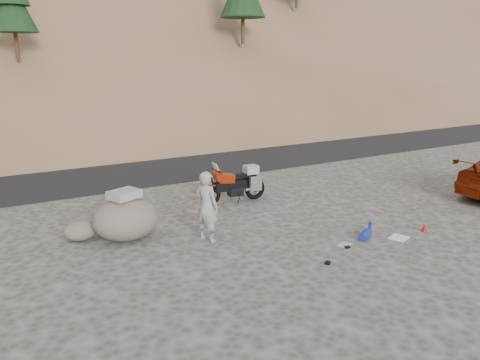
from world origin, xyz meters
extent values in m
plane|color=#474441|center=(0.00, 0.00, 0.00)|extent=(140.00, 140.00, 0.00)
cube|color=black|center=(0.00, 9.00, 0.00)|extent=(120.00, 7.00, 0.05)
cube|color=brown|center=(2.00, 30.00, 8.00)|extent=(110.00, 51.90, 46.72)
cube|color=brown|center=(2.00, 30.00, 8.30)|extent=(110.00, 43.28, 36.46)
cylinder|color=#3A2615|center=(-4.00, 14.00, 4.90)|extent=(0.17, 0.17, 1.40)
cone|color=black|center=(-4.00, 14.00, 6.44)|extent=(2.00, 2.00, 2.25)
cylinder|color=#3A2615|center=(8.00, 15.00, 5.94)|extent=(0.22, 0.22, 1.82)
torus|color=black|center=(-0.36, 2.68, 0.32)|extent=(0.64, 0.14, 0.64)
cylinder|color=black|center=(-0.36, 2.68, 0.32)|extent=(0.20, 0.06, 0.19)
torus|color=black|center=(1.13, 2.62, 0.32)|extent=(0.68, 0.16, 0.68)
cylinder|color=black|center=(1.13, 2.62, 0.32)|extent=(0.22, 0.08, 0.21)
cylinder|color=black|center=(-0.29, 2.67, 0.68)|extent=(0.36, 0.07, 0.78)
cylinder|color=black|center=(-0.15, 2.67, 1.04)|extent=(0.06, 0.60, 0.04)
cube|color=black|center=(0.36, 2.65, 0.53)|extent=(1.17, 0.27, 0.29)
cube|color=black|center=(0.46, 2.65, 0.34)|extent=(0.44, 0.30, 0.27)
cube|color=maroon|center=(0.14, 2.66, 0.77)|extent=(0.52, 0.31, 0.30)
cube|color=maroon|center=(-0.12, 2.67, 0.89)|extent=(0.30, 0.34, 0.34)
cube|color=silver|center=(-0.19, 2.67, 1.14)|extent=(0.12, 0.29, 0.25)
cube|color=black|center=(0.60, 2.64, 0.79)|extent=(0.54, 0.23, 0.12)
cube|color=black|center=(0.97, 2.63, 0.75)|extent=(0.34, 0.19, 0.10)
cube|color=silver|center=(1.00, 2.38, 0.56)|extent=(0.39, 0.13, 0.43)
cube|color=silver|center=(1.02, 2.88, 0.56)|extent=(0.39, 0.13, 0.43)
cube|color=#9C9CA1|center=(0.99, 2.63, 0.95)|extent=(0.42, 0.34, 0.25)
cube|color=maroon|center=(-0.36, 2.68, 0.61)|extent=(0.29, 0.13, 0.04)
cylinder|color=black|center=(0.50, 2.47, 0.17)|extent=(0.03, 0.20, 0.35)
cylinder|color=silver|center=(0.94, 2.50, 0.39)|extent=(0.44, 0.10, 0.12)
imported|color=#9C9CA1|center=(-1.67, 0.27, 0.00)|extent=(0.63, 0.73, 1.69)
ellipsoid|color=#5B544E|center=(-3.29, 1.33, 0.51)|extent=(1.78, 1.59, 1.02)
cube|color=#9C9CA1|center=(-3.29, 1.33, 1.11)|extent=(0.79, 0.71, 0.18)
ellipsoid|color=#5B544E|center=(-4.25, 1.83, 0.24)|extent=(0.83, 0.76, 0.47)
cube|color=white|center=(2.39, -1.92, 0.01)|extent=(0.55, 0.52, 0.01)
cylinder|color=navy|center=(1.66, -1.53, 0.10)|extent=(0.52, 0.40, 0.19)
cylinder|color=navy|center=(2.13, -1.23, 0.12)|extent=(0.10, 0.10, 0.24)
cone|color=#B00B0C|center=(3.29, -1.92, 0.10)|extent=(0.20, 0.20, 0.19)
cube|color=black|center=(0.90, -1.75, 0.02)|extent=(0.13, 0.10, 0.04)
cube|color=black|center=(-0.06, -2.19, 0.02)|extent=(0.17, 0.16, 0.05)
cube|color=#91B2E1|center=(0.96, -1.59, 0.01)|extent=(0.39, 0.34, 0.01)
camera|label=1|loc=(-6.24, -9.11, 4.17)|focal=35.00mm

